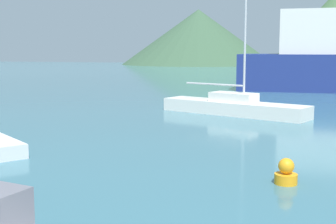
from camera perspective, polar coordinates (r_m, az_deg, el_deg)
sailboat_outer at (r=25.97m, az=7.98°, el=0.77°), size 8.45×4.89×10.03m
buoy_marker at (r=12.92m, az=14.19°, el=-7.25°), size 0.61×0.61×0.70m
hill_west at (r=115.25m, az=3.71°, el=9.12°), size 37.16×37.16×13.21m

